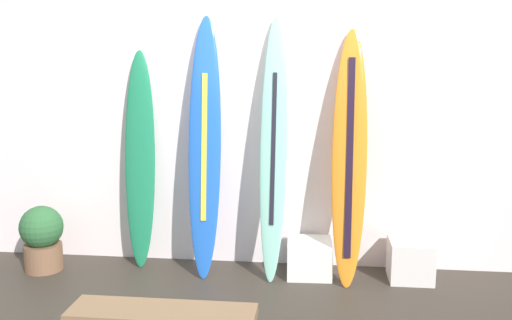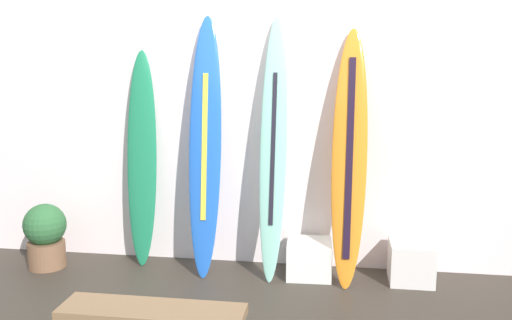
{
  "view_description": "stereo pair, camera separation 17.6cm",
  "coord_description": "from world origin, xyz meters",
  "px_view_note": "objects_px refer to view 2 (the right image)",
  "views": [
    {
      "loc": [
        0.72,
        -3.74,
        1.88
      ],
      "look_at": [
        0.19,
        0.95,
        1.02
      ],
      "focal_mm": 39.07,
      "sensor_mm": 36.0,
      "label": 1
    },
    {
      "loc": [
        0.89,
        -3.71,
        1.88
      ],
      "look_at": [
        0.19,
        0.95,
        1.02
      ],
      "focal_mm": 39.07,
      "sensor_mm": 36.0,
      "label": 2
    }
  ],
  "objects_px": {
    "surfboard_seafoam": "(273,149)",
    "surfboard_cobalt": "(205,147)",
    "surfboard_sunset": "(349,158)",
    "display_block_center": "(411,262)",
    "surfboard_emerald": "(142,161)",
    "display_block_left": "(309,259)",
    "potted_plant": "(45,234)",
    "bench": "(152,317)"
  },
  "relations": [
    {
      "from": "bench",
      "to": "display_block_center",
      "type": "bearing_deg",
      "value": 45.69
    },
    {
      "from": "surfboard_sunset",
      "to": "potted_plant",
      "type": "distance_m",
      "value": 2.81
    },
    {
      "from": "surfboard_cobalt",
      "to": "potted_plant",
      "type": "xyz_separation_m",
      "value": [
        -1.47,
        -0.14,
        -0.82
      ]
    },
    {
      "from": "surfboard_emerald",
      "to": "display_block_left",
      "type": "relative_size",
      "value": 4.9
    },
    {
      "from": "surfboard_emerald",
      "to": "display_block_left",
      "type": "xyz_separation_m",
      "value": [
        1.54,
        -0.1,
        -0.81
      ]
    },
    {
      "from": "potted_plant",
      "to": "surfboard_cobalt",
      "type": "bearing_deg",
      "value": 5.57
    },
    {
      "from": "display_block_left",
      "to": "surfboard_emerald",
      "type": "bearing_deg",
      "value": 176.23
    },
    {
      "from": "surfboard_emerald",
      "to": "surfboard_sunset",
      "type": "bearing_deg",
      "value": -4.16
    },
    {
      "from": "surfboard_cobalt",
      "to": "surfboard_seafoam",
      "type": "distance_m",
      "value": 0.6
    },
    {
      "from": "surfboard_sunset",
      "to": "display_block_center",
      "type": "relative_size",
      "value": 5.86
    },
    {
      "from": "display_block_left",
      "to": "bench",
      "type": "height_order",
      "value": "bench"
    },
    {
      "from": "surfboard_cobalt",
      "to": "display_block_center",
      "type": "height_order",
      "value": "surfboard_cobalt"
    },
    {
      "from": "surfboard_seafoam",
      "to": "surfboard_sunset",
      "type": "distance_m",
      "value": 0.64
    },
    {
      "from": "display_block_center",
      "to": "potted_plant",
      "type": "distance_m",
      "value": 3.26
    },
    {
      "from": "surfboard_seafoam",
      "to": "display_block_center",
      "type": "xyz_separation_m",
      "value": [
        1.19,
        0.01,
        -0.95
      ]
    },
    {
      "from": "potted_plant",
      "to": "display_block_left",
      "type": "bearing_deg",
      "value": 3.57
    },
    {
      "from": "surfboard_sunset",
      "to": "display_block_left",
      "type": "bearing_deg",
      "value": 173.98
    },
    {
      "from": "bench",
      "to": "surfboard_seafoam",
      "type": "bearing_deg",
      "value": 73.65
    },
    {
      "from": "surfboard_sunset",
      "to": "surfboard_emerald",
      "type": "bearing_deg",
      "value": 175.84
    },
    {
      "from": "surfboard_emerald",
      "to": "surfboard_sunset",
      "type": "xyz_separation_m",
      "value": [
        1.86,
        -0.13,
        0.1
      ]
    },
    {
      "from": "surfboard_cobalt",
      "to": "display_block_center",
      "type": "relative_size",
      "value": 6.18
    },
    {
      "from": "bench",
      "to": "surfboard_cobalt",
      "type": "bearing_deg",
      "value": 92.99
    },
    {
      "from": "surfboard_cobalt",
      "to": "bench",
      "type": "bearing_deg",
      "value": -87.01
    },
    {
      "from": "display_block_center",
      "to": "potted_plant",
      "type": "bearing_deg",
      "value": -177.49
    },
    {
      "from": "surfboard_emerald",
      "to": "display_block_left",
      "type": "height_order",
      "value": "surfboard_emerald"
    },
    {
      "from": "display_block_center",
      "to": "potted_plant",
      "type": "height_order",
      "value": "potted_plant"
    },
    {
      "from": "surfboard_seafoam",
      "to": "display_block_center",
      "type": "relative_size",
      "value": 6.17
    },
    {
      "from": "display_block_left",
      "to": "display_block_center",
      "type": "bearing_deg",
      "value": -0.39
    },
    {
      "from": "surfboard_seafoam",
      "to": "surfboard_sunset",
      "type": "height_order",
      "value": "surfboard_seafoam"
    },
    {
      "from": "display_block_left",
      "to": "potted_plant",
      "type": "height_order",
      "value": "potted_plant"
    },
    {
      "from": "surfboard_cobalt",
      "to": "bench",
      "type": "distance_m",
      "value": 1.89
    },
    {
      "from": "surfboard_sunset",
      "to": "display_block_center",
      "type": "bearing_deg",
      "value": 2.92
    },
    {
      "from": "surfboard_cobalt",
      "to": "display_block_left",
      "type": "xyz_separation_m",
      "value": [
        0.92,
        0.01,
        -0.97
      ]
    },
    {
      "from": "display_block_left",
      "to": "bench",
      "type": "bearing_deg",
      "value": -115.41
    },
    {
      "from": "display_block_left",
      "to": "display_block_center",
      "type": "distance_m",
      "value": 0.87
    },
    {
      "from": "surfboard_emerald",
      "to": "potted_plant",
      "type": "height_order",
      "value": "surfboard_emerald"
    },
    {
      "from": "surfboard_cobalt",
      "to": "display_block_left",
      "type": "bearing_deg",
      "value": 0.35
    },
    {
      "from": "surfboard_emerald",
      "to": "potted_plant",
      "type": "relative_size",
      "value": 3.32
    },
    {
      "from": "potted_plant",
      "to": "bench",
      "type": "xyz_separation_m",
      "value": [
        1.56,
        -1.59,
        0.08
      ]
    },
    {
      "from": "surfboard_seafoam",
      "to": "surfboard_cobalt",
      "type": "bearing_deg",
      "value": 179.26
    },
    {
      "from": "surfboard_emerald",
      "to": "bench",
      "type": "bearing_deg",
      "value": -68.99
    },
    {
      "from": "surfboard_sunset",
      "to": "potted_plant",
      "type": "bearing_deg",
      "value": -177.57
    }
  ]
}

